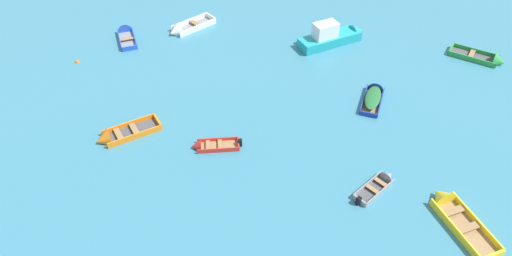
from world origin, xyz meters
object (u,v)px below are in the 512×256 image
object	(u,v)px
rowboat_green_far_right	(489,60)
rowboat_orange_cluster_inner	(115,136)
rowboat_red_near_camera	(207,146)
rowboat_yellow_far_left	(450,209)
rowboat_deep_blue_back_row_right	(374,94)
motor_launch_turquoise_back_row_left	(333,36)
rowboat_white_near_left	(183,29)
rowboat_grey_outer_right	(381,183)
rowboat_blue_back_row_center	(126,33)
mooring_buoy_between_boats_right	(77,62)

from	to	relation	value
rowboat_green_far_right	rowboat_orange_cluster_inner	xyz separation A→B (m)	(-24.54, -7.63, 0.00)
rowboat_red_near_camera	rowboat_yellow_far_left	bearing A→B (deg)	-20.68
rowboat_green_far_right	rowboat_yellow_far_left	distance (m)	14.82
rowboat_deep_blue_back_row_right	rowboat_green_far_right	bearing A→B (deg)	24.06
motor_launch_turquoise_back_row_left	rowboat_green_far_right	world-z (taller)	motor_launch_turquoise_back_row_left
rowboat_red_near_camera	rowboat_orange_cluster_inner	bearing A→B (deg)	171.28
rowboat_orange_cluster_inner	rowboat_white_near_left	bearing A→B (deg)	77.70
rowboat_deep_blue_back_row_right	rowboat_grey_outer_right	xyz separation A→B (m)	(-1.11, -7.29, -0.11)
rowboat_blue_back_row_center	rowboat_yellow_far_left	distance (m)	25.67
rowboat_green_far_right	rowboat_red_near_camera	distance (m)	21.01
rowboat_blue_back_row_center	rowboat_yellow_far_left	world-z (taller)	rowboat_yellow_far_left
rowboat_white_near_left	rowboat_red_near_camera	xyz separation A→B (m)	(2.68, -12.86, -0.07)
rowboat_deep_blue_back_row_right	motor_launch_turquoise_back_row_left	bearing A→B (deg)	104.31
rowboat_white_near_left	mooring_buoy_between_boats_right	world-z (taller)	rowboat_white_near_left
rowboat_deep_blue_back_row_right	mooring_buoy_between_boats_right	xyz separation A→B (m)	(-20.01, 4.29, -0.25)
motor_launch_turquoise_back_row_left	rowboat_white_near_left	size ratio (longest dim) A/B	1.44
rowboat_green_far_right	rowboat_deep_blue_back_row_right	size ratio (longest dim) A/B	1.10
motor_launch_turquoise_back_row_left	rowboat_yellow_far_left	size ratio (longest dim) A/B	1.25
rowboat_white_near_left	mooring_buoy_between_boats_right	size ratio (longest dim) A/B	11.85
rowboat_orange_cluster_inner	rowboat_red_near_camera	xyz separation A→B (m)	(5.30, -0.81, -0.04)
rowboat_green_far_right	rowboat_grey_outer_right	distance (m)	15.11
rowboat_white_near_left	mooring_buoy_between_boats_right	distance (m)	8.15
rowboat_deep_blue_back_row_right	rowboat_red_near_camera	world-z (taller)	rowboat_deep_blue_back_row_right
rowboat_deep_blue_back_row_right	mooring_buoy_between_boats_right	world-z (taller)	rowboat_deep_blue_back_row_right
motor_launch_turquoise_back_row_left	rowboat_green_far_right	bearing A→B (deg)	-13.92
rowboat_orange_cluster_inner	rowboat_red_near_camera	distance (m)	5.36
rowboat_orange_cluster_inner	mooring_buoy_between_boats_right	distance (m)	9.08
rowboat_green_far_right	rowboat_orange_cluster_inner	size ratio (longest dim) A/B	1.00
rowboat_orange_cluster_inner	rowboat_grey_outer_right	bearing A→B (deg)	-14.16
rowboat_red_near_camera	mooring_buoy_between_boats_right	bearing A→B (deg)	137.99
rowboat_white_near_left	rowboat_deep_blue_back_row_right	xyz separation A→B (m)	(12.98, -8.41, 0.04)
rowboat_green_far_right	rowboat_yellow_far_left	bearing A→B (deg)	-118.32
motor_launch_turquoise_back_row_left	rowboat_red_near_camera	bearing A→B (deg)	-127.88
rowboat_green_far_right	rowboat_deep_blue_back_row_right	distance (m)	9.79
rowboat_white_near_left	rowboat_deep_blue_back_row_right	world-z (taller)	rowboat_white_near_left
rowboat_deep_blue_back_row_right	rowboat_blue_back_row_center	xyz separation A→B (m)	(-17.32, 7.96, -0.09)
rowboat_red_near_camera	rowboat_yellow_far_left	size ratio (longest dim) A/B	0.67
mooring_buoy_between_boats_right	motor_launch_turquoise_back_row_left	bearing A→B (deg)	7.24
rowboat_deep_blue_back_row_right	rowboat_blue_back_row_center	bearing A→B (deg)	155.32
rowboat_white_near_left	rowboat_grey_outer_right	size ratio (longest dim) A/B	1.47
rowboat_red_near_camera	motor_launch_turquoise_back_row_left	bearing A→B (deg)	52.12
rowboat_grey_outer_right	rowboat_red_near_camera	bearing A→B (deg)	162.81
mooring_buoy_between_boats_right	rowboat_grey_outer_right	bearing A→B (deg)	-31.51
rowboat_green_far_right	rowboat_red_near_camera	xyz separation A→B (m)	(-19.24, -8.44, -0.03)
rowboat_orange_cluster_inner	rowboat_yellow_far_left	world-z (taller)	rowboat_yellow_far_left
rowboat_deep_blue_back_row_right	rowboat_yellow_far_left	bearing A→B (deg)	-78.14
motor_launch_turquoise_back_row_left	rowboat_white_near_left	world-z (taller)	motor_launch_turquoise_back_row_left
rowboat_blue_back_row_center	rowboat_grey_outer_right	world-z (taller)	rowboat_blue_back_row_center
rowboat_yellow_far_left	rowboat_green_far_right	bearing A→B (deg)	61.68
rowboat_green_far_right	rowboat_white_near_left	xyz separation A→B (m)	(-21.91, 4.42, 0.03)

